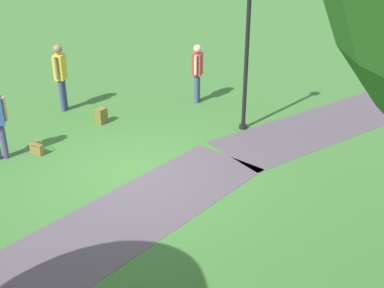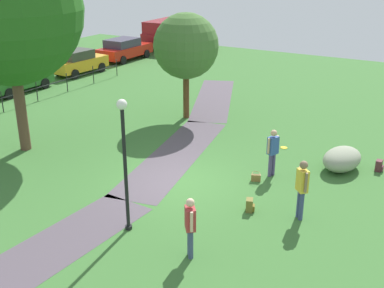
{
  "view_description": "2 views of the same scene",
  "coord_description": "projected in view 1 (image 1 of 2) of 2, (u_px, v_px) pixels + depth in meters",
  "views": [
    {
      "loc": [
        4.7,
        7.69,
        5.1
      ],
      "look_at": [
        -0.51,
        1.1,
        0.98
      ],
      "focal_mm": 45.98,
      "sensor_mm": 36.0,
      "label": 1
    },
    {
      "loc": [
        -12.44,
        -7.79,
        7.14
      ],
      "look_at": [
        1.49,
        0.39,
        0.78
      ],
      "focal_mm": 44.85,
      "sensor_mm": 36.0,
      "label": 2
    }
  ],
  "objects": [
    {
      "name": "handbag_on_grass",
      "position": [
        37.0,
        148.0,
        11.05
      ],
      "size": [
        0.35,
        0.35,
        0.31
      ],
      "color": "olive",
      "rests_on": "ground"
    },
    {
      "name": "man_near_boulder",
      "position": [
        197.0,
        69.0,
        13.63
      ],
      "size": [
        0.43,
        0.41,
        1.65
      ],
      "color": "#3C486D",
      "rests_on": "ground"
    },
    {
      "name": "lamp_post",
      "position": [
        247.0,
        37.0,
        11.36
      ],
      "size": [
        0.28,
        0.28,
        3.77
      ],
      "color": "black",
      "rests_on": "ground"
    },
    {
      "name": "passerby_on_path",
      "position": [
        60.0,
        73.0,
        13.02
      ],
      "size": [
        0.43,
        0.42,
        1.82
      ],
      "color": "#394472",
      "rests_on": "ground"
    },
    {
      "name": "footpath_segment_mid",
      "position": [
        89.0,
        240.0,
        8.26
      ],
      "size": [
        8.2,
        3.34,
        0.01
      ],
      "color": "#50464F",
      "rests_on": "ground"
    },
    {
      "name": "spare_backpack_on_lawn",
      "position": [
        101.0,
        116.0,
        12.61
      ],
      "size": [
        0.33,
        0.33,
        0.4
      ],
      "color": "brown",
      "rests_on": "ground"
    },
    {
      "name": "ground_plane",
      "position": [
        140.0,
        174.0,
        10.28
      ],
      "size": [
        48.0,
        48.0,
        0.0
      ],
      "primitive_type": "plane",
      "color": "#396C30"
    },
    {
      "name": "footpath_segment_near",
      "position": [
        347.0,
        117.0,
        13.05
      ],
      "size": [
        8.09,
        2.27,
        0.01
      ],
      "color": "#50464F",
      "rests_on": "ground"
    }
  ]
}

